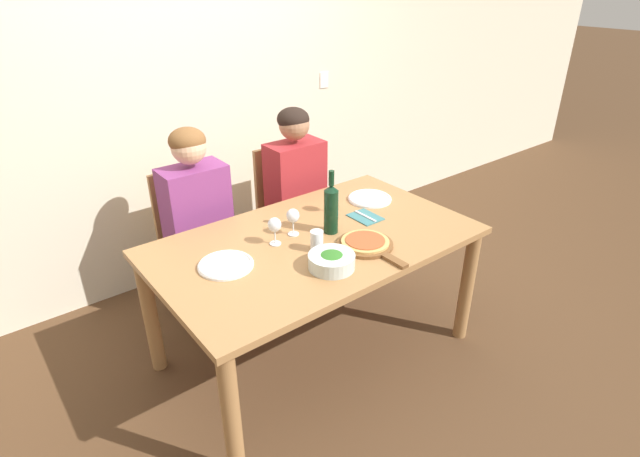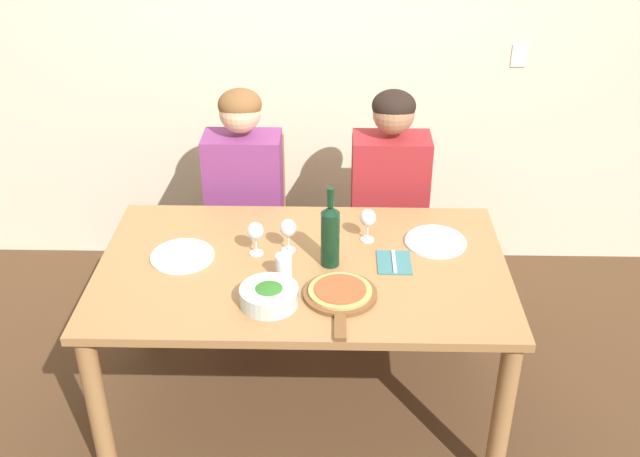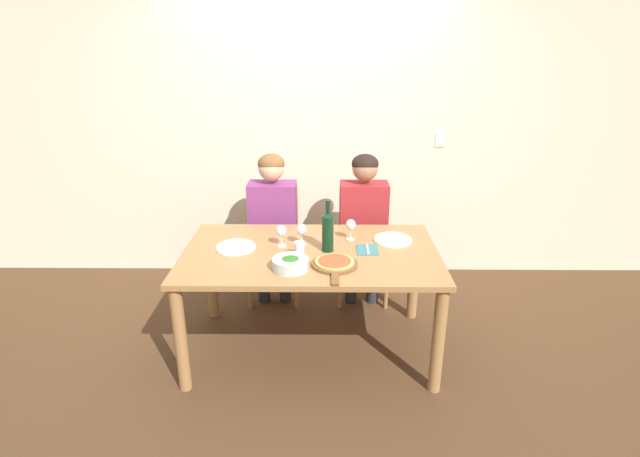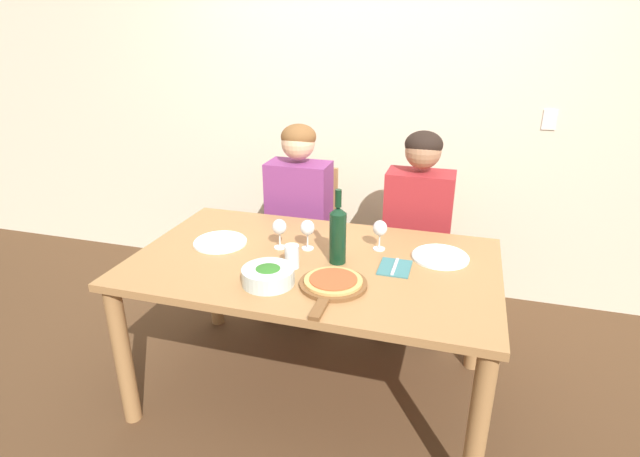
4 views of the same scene
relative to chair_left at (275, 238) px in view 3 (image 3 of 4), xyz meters
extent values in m
plane|color=#4C331E|center=(0.32, -0.84, -0.51)|extent=(40.00, 40.00, 0.00)
cube|color=beige|center=(0.32, 0.49, 0.84)|extent=(10.00, 0.05, 2.70)
cube|color=white|center=(1.42, 0.47, 0.74)|extent=(0.08, 0.01, 0.12)
cube|color=#9E7042|center=(0.32, -0.84, 0.23)|extent=(1.70, 1.01, 0.04)
cylinder|color=#9E7042|center=(-0.46, -1.28, -0.15)|extent=(0.08, 0.08, 0.72)
cylinder|color=#9E7042|center=(1.11, -1.28, -0.15)|extent=(0.08, 0.08, 0.72)
cylinder|color=#9E7042|center=(-0.46, -0.39, -0.15)|extent=(0.08, 0.08, 0.72)
cylinder|color=#9E7042|center=(1.11, -0.39, -0.15)|extent=(0.08, 0.08, 0.72)
cube|color=#9E7042|center=(0.00, -0.07, -0.05)|extent=(0.42, 0.42, 0.04)
cube|color=#9E7042|center=(0.00, 0.12, 0.19)|extent=(0.38, 0.03, 0.46)
cylinder|color=#9E7042|center=(-0.19, -0.26, -0.29)|extent=(0.04, 0.04, 0.44)
cylinder|color=#9E7042|center=(0.19, -0.26, -0.29)|extent=(0.04, 0.04, 0.44)
cylinder|color=#9E7042|center=(-0.19, 0.12, -0.29)|extent=(0.04, 0.04, 0.44)
cylinder|color=#9E7042|center=(0.19, 0.12, -0.29)|extent=(0.04, 0.04, 0.44)
cube|color=#9E7042|center=(0.73, -0.07, -0.05)|extent=(0.42, 0.42, 0.04)
cube|color=#9E7042|center=(0.73, 0.12, 0.19)|extent=(0.38, 0.03, 0.46)
cylinder|color=#9E7042|center=(0.54, -0.26, -0.29)|extent=(0.04, 0.04, 0.44)
cylinder|color=#9E7042|center=(0.92, -0.26, -0.29)|extent=(0.04, 0.04, 0.44)
cylinder|color=#9E7042|center=(0.54, 0.12, -0.29)|extent=(0.04, 0.04, 0.44)
cylinder|color=#9E7042|center=(0.92, 0.12, -0.29)|extent=(0.04, 0.04, 0.44)
cylinder|color=#28282D|center=(-0.09, -0.15, -0.28)|extent=(0.10, 0.10, 0.48)
cylinder|color=#28282D|center=(0.09, -0.15, -0.28)|extent=(0.10, 0.10, 0.48)
cube|color=#7A3370|center=(0.00, -0.09, 0.23)|extent=(0.38, 0.22, 0.54)
cylinder|color=#7A3370|center=(-0.20, -0.34, 0.08)|extent=(0.07, 0.31, 0.14)
cylinder|color=#7A3370|center=(0.20, -0.34, 0.08)|extent=(0.07, 0.31, 0.14)
sphere|color=#DBAD89|center=(0.00, -0.09, 0.62)|extent=(0.20, 0.20, 0.20)
ellipsoid|color=brown|center=(0.00, -0.08, 0.66)|extent=(0.21, 0.21, 0.15)
cylinder|color=#28282D|center=(0.64, -0.15, -0.28)|extent=(0.10, 0.10, 0.48)
cylinder|color=#28282D|center=(0.82, -0.15, -0.28)|extent=(0.10, 0.10, 0.48)
cube|color=maroon|center=(0.73, -0.09, 0.23)|extent=(0.38, 0.22, 0.54)
cylinder|color=maroon|center=(0.53, -0.34, 0.08)|extent=(0.07, 0.31, 0.14)
cylinder|color=maroon|center=(0.93, -0.34, 0.08)|extent=(0.07, 0.31, 0.14)
sphere|color=#9E7051|center=(0.73, -0.09, 0.62)|extent=(0.20, 0.20, 0.20)
ellipsoid|color=black|center=(0.73, -0.08, 0.66)|extent=(0.21, 0.21, 0.15)
cylinder|color=black|center=(0.44, -0.83, 0.37)|extent=(0.08, 0.08, 0.24)
cone|color=black|center=(0.44, -0.83, 0.50)|extent=(0.08, 0.08, 0.03)
cylinder|color=black|center=(0.44, -0.83, 0.56)|extent=(0.03, 0.03, 0.08)
cylinder|color=silver|center=(0.21, -1.11, 0.28)|extent=(0.23, 0.23, 0.07)
ellipsoid|color=#2D6B23|center=(0.21, -1.11, 0.28)|extent=(0.18, 0.18, 0.08)
cylinder|color=white|center=(-0.18, -0.79, 0.25)|extent=(0.27, 0.27, 0.01)
torus|color=white|center=(-0.18, -0.79, 0.26)|extent=(0.26, 0.26, 0.02)
cylinder|color=white|center=(0.89, -0.65, 0.25)|extent=(0.27, 0.27, 0.01)
torus|color=white|center=(0.89, -0.65, 0.26)|extent=(0.26, 0.26, 0.02)
cylinder|color=brown|center=(0.48, -1.06, 0.25)|extent=(0.29, 0.29, 0.02)
cube|color=brown|center=(0.48, -1.27, 0.25)|extent=(0.04, 0.14, 0.02)
cylinder|color=tan|center=(0.48, -1.06, 0.27)|extent=(0.25, 0.25, 0.01)
cylinder|color=#AD4C28|center=(0.48, -1.06, 0.28)|extent=(0.20, 0.20, 0.01)
cylinder|color=silver|center=(0.13, -0.76, 0.25)|extent=(0.06, 0.06, 0.01)
cylinder|color=silver|center=(0.13, -0.76, 0.29)|extent=(0.01, 0.01, 0.07)
ellipsoid|color=silver|center=(0.13, -0.76, 0.36)|extent=(0.07, 0.07, 0.08)
ellipsoid|color=maroon|center=(0.13, -0.76, 0.35)|extent=(0.06, 0.06, 0.03)
cylinder|color=silver|center=(0.60, -0.63, 0.25)|extent=(0.06, 0.06, 0.01)
cylinder|color=silver|center=(0.60, -0.63, 0.29)|extent=(0.01, 0.01, 0.07)
ellipsoid|color=silver|center=(0.60, -0.63, 0.36)|extent=(0.07, 0.07, 0.08)
ellipsoid|color=maroon|center=(0.60, -0.63, 0.35)|extent=(0.06, 0.06, 0.03)
cylinder|color=silver|center=(0.26, -0.73, 0.25)|extent=(0.06, 0.06, 0.01)
cylinder|color=silver|center=(0.26, -0.73, 0.29)|extent=(0.01, 0.01, 0.07)
ellipsoid|color=silver|center=(0.26, -0.73, 0.36)|extent=(0.07, 0.07, 0.08)
ellipsoid|color=maroon|center=(0.26, -0.73, 0.35)|extent=(0.06, 0.06, 0.03)
cylinder|color=silver|center=(0.25, -0.94, 0.30)|extent=(0.07, 0.07, 0.11)
cube|color=#387075|center=(0.70, -0.82, 0.25)|extent=(0.14, 0.18, 0.01)
cube|color=silver|center=(0.70, -0.82, 0.25)|extent=(0.01, 0.17, 0.01)
camera|label=1|loc=(-1.09, -2.67, 1.51)|focal=28.00mm
camera|label=2|loc=(0.45, -3.44, 1.93)|focal=42.00mm
camera|label=3|loc=(0.42, -3.88, 1.58)|focal=28.00mm
camera|label=4|loc=(0.96, -2.85, 1.27)|focal=28.00mm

